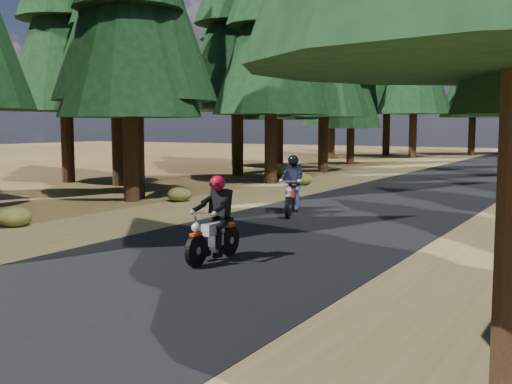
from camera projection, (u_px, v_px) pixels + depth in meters
ground at (215, 260)px, 11.67m from camera, size 120.00×120.00×0.00m
road at (325, 223)px, 15.99m from camera, size 6.00×100.00×0.01m
shoulder_l at (177, 211)px, 18.25m from camera, size 3.20×100.00×0.01m
pine_forest at (469, 4)px, 29.03m from camera, size 34.59×55.08×16.32m
understory_shrubs at (398, 206)px, 17.25m from camera, size 16.58×29.25×0.63m
rider_lead at (213, 233)px, 11.45m from camera, size 0.55×1.73×1.53m
rider_follow at (292, 196)px, 17.23m from camera, size 1.05×1.89×1.62m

